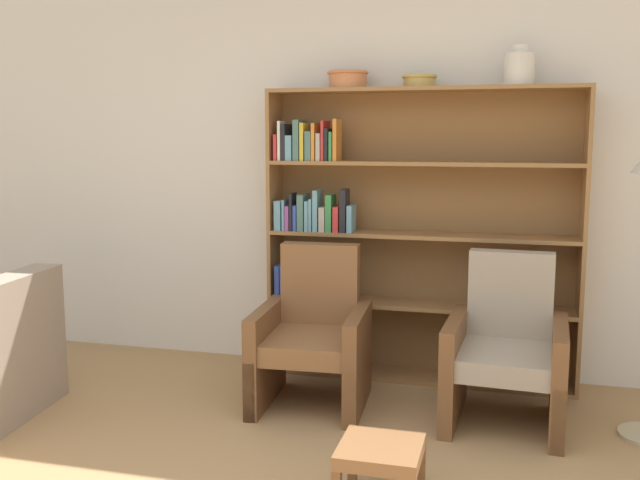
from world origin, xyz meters
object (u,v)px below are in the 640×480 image
(bowl_sage, at_px, (419,80))
(bowl_slate, at_px, (348,79))
(bookshelf, at_px, (392,236))
(footstool, at_px, (380,456))
(armchair_cushioned, at_px, (506,353))
(vase_tall, at_px, (520,68))
(armchair_leather, at_px, (313,338))

(bowl_sage, bearing_deg, bowl_slate, 180.00)
(bookshelf, distance_m, footstool, 1.88)
(bowl_sage, height_order, armchair_cushioned, bowl_sage)
(armchair_cushioned, bearing_deg, vase_tall, -88.23)
(bowl_sage, xyz_separation_m, armchair_cushioned, (0.59, -0.58, -1.55))
(bookshelf, distance_m, bowl_sage, 1.01)
(footstool, bearing_deg, vase_tall, 72.76)
(armchair_leather, relative_size, armchair_cushioned, 1.00)
(bowl_slate, xyz_separation_m, bowl_sage, (0.46, -0.00, -0.02))
(armchair_cushioned, xyz_separation_m, footstool, (-0.51, -1.12, -0.16))
(vase_tall, height_order, armchair_cushioned, vase_tall)
(armchair_leather, bearing_deg, vase_tall, -156.74)
(vase_tall, distance_m, armchair_leather, 2.05)
(armchair_leather, bearing_deg, bowl_sage, -136.47)
(bowl_sage, height_order, vase_tall, vase_tall)
(bowl_sage, xyz_separation_m, vase_tall, (0.60, 0.00, 0.06))
(vase_tall, bearing_deg, bowl_slate, -180.00)
(bowl_sage, bearing_deg, armchair_cushioned, -44.41)
(bowl_slate, bearing_deg, armchair_leather, -97.28)
(bookshelf, distance_m, vase_tall, 1.30)
(bowl_sage, relative_size, footstool, 0.62)
(bowl_slate, bearing_deg, bowl_sage, -0.00)
(vase_tall, bearing_deg, armchair_cushioned, -91.42)
(bookshelf, height_order, vase_tall, vase_tall)
(armchair_leather, distance_m, armchair_cushioned, 1.12)
(bowl_slate, height_order, armchair_leather, bowl_slate)
(bookshelf, bearing_deg, bowl_slate, -176.11)
(bowl_slate, height_order, bowl_sage, bowl_slate)
(vase_tall, relative_size, armchair_cushioned, 0.26)
(footstool, bearing_deg, bookshelf, 97.72)
(bookshelf, relative_size, bowl_slate, 7.46)
(bookshelf, height_order, armchair_leather, bookshelf)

